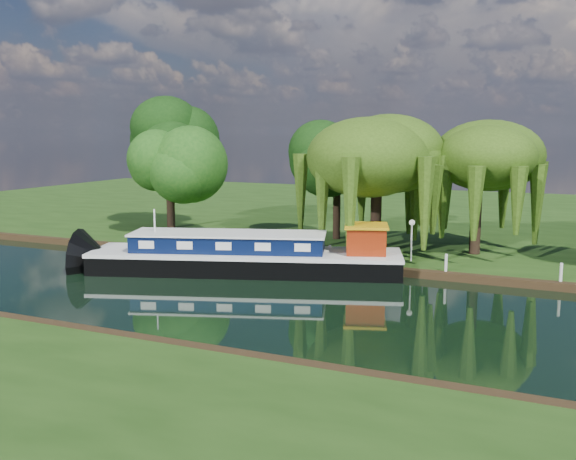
% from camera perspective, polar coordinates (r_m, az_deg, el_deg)
% --- Properties ---
extents(ground, '(120.00, 120.00, 0.00)m').
position_cam_1_polar(ground, '(30.38, 5.26, -7.14)').
color(ground, black).
extents(far_bank, '(120.00, 52.00, 0.45)m').
position_cam_1_polar(far_bank, '(62.90, 15.41, 1.08)').
color(far_bank, '#1B390F').
rests_on(far_bank, ground).
extents(dutch_barge, '(18.71, 9.76, 3.87)m').
position_cam_1_polar(dutch_barge, '(38.13, -3.57, -2.35)').
color(dutch_barge, black).
rests_on(dutch_barge, ground).
extents(red_dinghy, '(2.78, 2.01, 0.57)m').
position_cam_1_polar(red_dinghy, '(44.48, -16.10, -2.33)').
color(red_dinghy, maroon).
rests_on(red_dinghy, ground).
extents(willow_left, '(7.02, 7.02, 8.42)m').
position_cam_1_polar(willow_left, '(41.35, 7.93, 6.28)').
color(willow_left, black).
rests_on(willow_left, far_bank).
extents(willow_right, '(6.34, 6.34, 7.72)m').
position_cam_1_polar(willow_right, '(42.69, 16.54, 5.43)').
color(willow_right, black).
rests_on(willow_right, far_bank).
extents(tree_far_left, '(4.94, 4.94, 7.96)m').
position_cam_1_polar(tree_far_left, '(48.67, -10.45, 5.80)').
color(tree_far_left, black).
rests_on(tree_far_left, far_bank).
extents(tree_far_back, '(5.69, 5.69, 9.56)m').
position_cam_1_polar(tree_far_back, '(53.09, -10.53, 7.35)').
color(tree_far_back, black).
rests_on(tree_far_back, far_bank).
extents(tree_far_mid, '(4.83, 4.83, 7.90)m').
position_cam_1_polar(tree_far_mid, '(46.89, 4.40, 5.82)').
color(tree_far_mid, black).
rests_on(tree_far_mid, far_bank).
extents(lamppost, '(0.36, 0.36, 2.56)m').
position_cam_1_polar(lamppost, '(39.63, 10.95, 0.07)').
color(lamppost, silver).
rests_on(lamppost, far_bank).
extents(mooring_posts, '(19.16, 0.16, 1.00)m').
position_cam_1_polar(mooring_posts, '(38.11, 8.69, -2.45)').
color(mooring_posts, silver).
rests_on(mooring_posts, far_bank).
extents(reeds_near, '(33.70, 1.50, 1.10)m').
position_cam_1_polar(reeds_near, '(21.68, 16.26, -12.56)').
color(reeds_near, '#214E14').
rests_on(reeds_near, ground).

